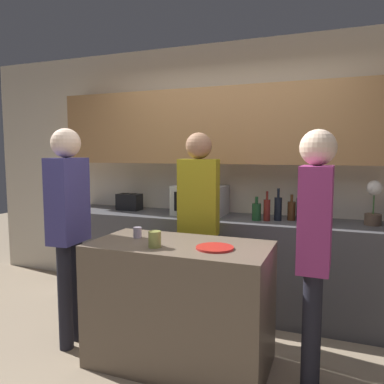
# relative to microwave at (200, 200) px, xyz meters

# --- Properties ---
(back_wall) EXTENTS (6.40, 0.40, 2.70)m
(back_wall) POSITION_rel_microwave_xyz_m (0.29, 0.21, 0.46)
(back_wall) COLOR beige
(back_wall) RESTS_ON ground_plane
(back_counter) EXTENTS (3.60, 0.62, 0.93)m
(back_counter) POSITION_rel_microwave_xyz_m (0.29, -0.06, -0.61)
(back_counter) COLOR #4C4C51
(back_counter) RESTS_ON ground_plane
(kitchen_island) EXTENTS (1.30, 0.67, 0.91)m
(kitchen_island) POSITION_rel_microwave_xyz_m (0.26, -1.15, -0.62)
(kitchen_island) COLOR brown
(kitchen_island) RESTS_ON ground_plane
(microwave) EXTENTS (0.52, 0.39, 0.30)m
(microwave) POSITION_rel_microwave_xyz_m (0.00, 0.00, 0.00)
(microwave) COLOR #B7BABC
(microwave) RESTS_ON back_counter
(toaster) EXTENTS (0.26, 0.16, 0.18)m
(toaster) POSITION_rel_microwave_xyz_m (-0.84, 0.00, -0.06)
(toaster) COLOR black
(toaster) RESTS_ON back_counter
(potted_plant) EXTENTS (0.14, 0.14, 0.40)m
(potted_plant) POSITION_rel_microwave_xyz_m (1.62, 0.00, 0.05)
(potted_plant) COLOR brown
(potted_plant) RESTS_ON back_counter
(bottle_0) EXTENTS (0.08, 0.08, 0.22)m
(bottle_0) POSITION_rel_microwave_xyz_m (0.61, -0.14, -0.06)
(bottle_0) COLOR #194723
(bottle_0) RESTS_ON back_counter
(bottle_1) EXTENTS (0.06, 0.06, 0.28)m
(bottle_1) POSITION_rel_microwave_xyz_m (0.71, -0.12, -0.04)
(bottle_1) COLOR maroon
(bottle_1) RESTS_ON back_counter
(bottle_2) EXTENTS (0.07, 0.07, 0.30)m
(bottle_2) POSITION_rel_microwave_xyz_m (0.80, -0.07, -0.03)
(bottle_2) COLOR black
(bottle_2) RESTS_ON back_counter
(bottle_3) EXTENTS (0.07, 0.07, 0.25)m
(bottle_3) POSITION_rel_microwave_xyz_m (0.92, -0.02, -0.06)
(bottle_3) COLOR #472814
(bottle_3) RESTS_ON back_counter
(bottle_4) EXTENTS (0.09, 0.09, 0.29)m
(bottle_4) POSITION_rel_microwave_xyz_m (1.00, 0.01, -0.04)
(bottle_4) COLOR black
(bottle_4) RESTS_ON back_counter
(bottle_5) EXTENTS (0.08, 0.08, 0.32)m
(bottle_5) POSITION_rel_microwave_xyz_m (1.10, -0.10, -0.03)
(bottle_5) COLOR maroon
(bottle_5) RESTS_ON back_counter
(bottle_6) EXTENTS (0.08, 0.08, 0.25)m
(bottle_6) POSITION_rel_microwave_xyz_m (1.19, -0.13, -0.05)
(bottle_6) COLOR black
(bottle_6) RESTS_ON back_counter
(plate_on_island) EXTENTS (0.26, 0.26, 0.01)m
(plate_on_island) POSITION_rel_microwave_xyz_m (0.54, -1.21, -0.16)
(plate_on_island) COLOR red
(plate_on_island) RESTS_ON kitchen_island
(cup_0) EXTENTS (0.07, 0.07, 0.08)m
(cup_0) POSITION_rel_microwave_xyz_m (-0.12, -1.10, -0.13)
(cup_0) COLOR #A69BB3
(cup_0) RESTS_ON kitchen_island
(cup_1) EXTENTS (0.09, 0.09, 0.11)m
(cup_1) POSITION_rel_microwave_xyz_m (0.14, -1.32, -0.11)
(cup_1) COLOR #939A48
(cup_1) RESTS_ON kitchen_island
(person_left) EXTENTS (0.23, 0.35, 1.75)m
(person_left) POSITION_rel_microwave_xyz_m (-0.67, -1.22, -0.03)
(person_left) COLOR black
(person_left) RESTS_ON ground_plane
(person_center) EXTENTS (0.36, 0.23, 1.73)m
(person_center) POSITION_rel_microwave_xyz_m (0.19, -0.56, -0.04)
(person_center) COLOR black
(person_center) RESTS_ON ground_plane
(person_right) EXTENTS (0.22, 0.34, 1.70)m
(person_right) POSITION_rel_microwave_xyz_m (1.19, -1.17, -0.06)
(person_right) COLOR black
(person_right) RESTS_ON ground_plane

